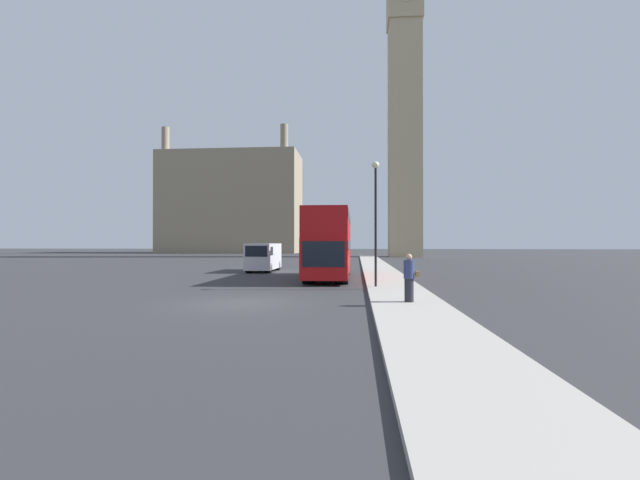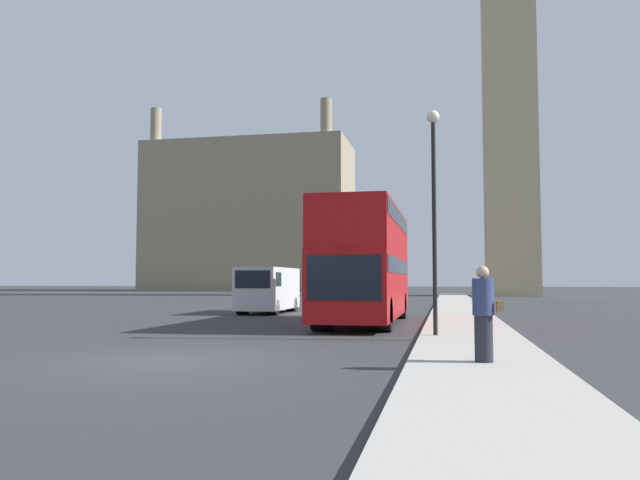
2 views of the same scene
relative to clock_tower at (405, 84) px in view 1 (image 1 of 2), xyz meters
The scene contains 8 objects.
ground_plane 65.18m from the clock_tower, 102.51° to the right, with size 300.00×300.00×0.00m, color #333335.
sidewalk_strip 64.21m from the clock_tower, 96.27° to the right, with size 2.75×120.00×0.15m.
clock_tower is the anchor object (origin of this frame).
building_block_distant 49.61m from the clock_tower, 144.61° to the left, with size 32.25×14.24×28.75m.
red_double_decker_bus 53.65m from the clock_tower, 102.30° to the right, with size 2.62×10.19×4.35m.
white_van 50.25m from the clock_tower, 112.12° to the right, with size 2.03×5.30×2.28m.
pedestrian 63.93m from the clock_tower, 96.21° to the right, with size 0.55×0.39×1.77m.
street_lamp 57.69m from the clock_tower, 97.95° to the right, with size 0.36×0.36×6.27m.
Camera 1 is at (4.47, -16.18, 2.33)m, focal length 24.00 mm.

